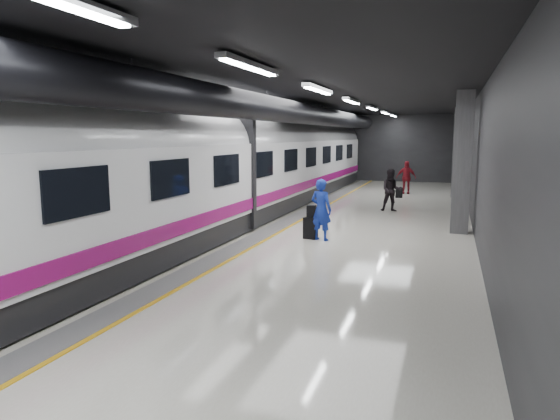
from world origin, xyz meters
The scene contains 9 objects.
ground centered at (0.00, 0.00, 0.00)m, with size 40.00×40.00×0.00m, color silver.
platform_hall centered at (-0.29, 0.96, 3.54)m, with size 10.02×40.02×4.51m.
train centered at (-3.25, 0.00, 2.07)m, with size 3.05×38.00×4.05m.
traveler_main centered at (0.62, -0.58, 0.92)m, with size 0.67×0.44×1.85m, color #1A2AC4.
suitcase_main centered at (0.27, -0.49, 0.33)m, with size 0.40×0.25×0.65m, color black.
shoulder_bag centered at (0.29, -0.47, 0.84)m, with size 0.28×0.15×0.37m, color black.
traveler_far_a centered at (1.95, 5.92, 0.88)m, with size 0.85×0.67×1.76m, color black.
traveler_far_b centered at (1.97, 12.66, 0.88)m, with size 1.03×0.43×1.76m, color maroon.
suitcase_far centered at (1.80, 10.77, 0.25)m, with size 0.35×0.22×0.51m, color black.
Camera 1 is at (4.20, -14.86, 3.11)m, focal length 32.00 mm.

